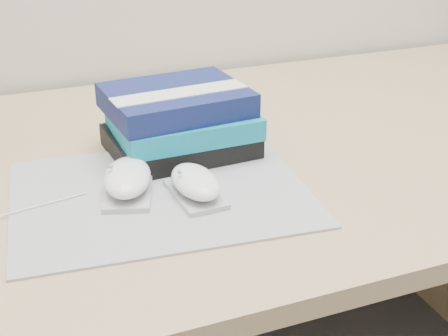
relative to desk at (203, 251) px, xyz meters
name	(u,v)px	position (x,y,z in m)	size (l,w,h in m)	color
desk	(203,251)	(0.00, 0.00, 0.00)	(1.60, 0.80, 0.73)	tan
mousepad	(160,193)	(-0.12, -0.18, 0.24)	(0.40, 0.31, 0.00)	gray
mouse_rear	(128,180)	(-0.17, -0.17, 0.26)	(0.10, 0.13, 0.05)	#B0B0B3
mouse_front	(195,184)	(-0.08, -0.21, 0.26)	(0.06, 0.11, 0.04)	#ACACAF
usb_cable	(8,214)	(-0.33, -0.17, 0.24)	(0.00, 0.00, 0.21)	silver
book_stack	(179,121)	(-0.05, -0.05, 0.29)	(0.23, 0.18, 0.11)	black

